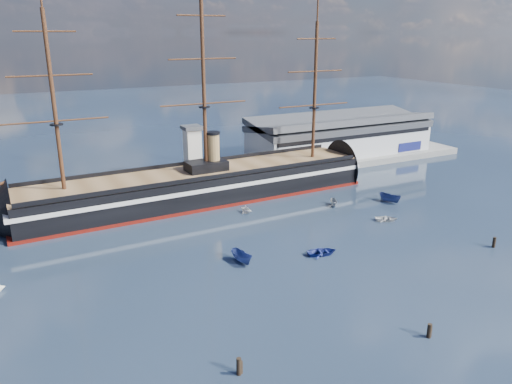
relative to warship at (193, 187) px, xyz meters
name	(u,v)px	position (x,y,z in m)	size (l,w,h in m)	color
ground	(234,226)	(2.00, -20.00, -4.04)	(600.00, 600.00, 0.00)	#192331
quay	(213,180)	(12.00, 16.00, -4.04)	(180.00, 18.00, 2.00)	slate
warehouse	(340,136)	(60.00, 20.00, 3.95)	(63.00, 21.00, 11.60)	#B7BABC
quay_tower	(193,152)	(5.00, 13.00, 5.72)	(5.00, 5.00, 15.00)	silver
warship	(193,187)	(0.00, 0.00, 0.00)	(113.09, 18.61, 53.94)	black
motorboat_a	(242,263)	(-4.44, -37.39, -4.04)	(6.91, 2.53, 2.76)	navy
motorboat_b	(322,255)	(10.90, -41.28, -4.04)	(3.68, 1.47, 1.72)	navy
motorboat_c	(334,206)	(29.83, -18.91, -4.04)	(4.89, 1.79, 1.96)	gray
motorboat_d	(246,213)	(8.28, -13.39, -4.04)	(5.51, 2.39, 2.02)	silver
motorboat_e	(386,221)	(34.39, -32.89, -4.04)	(3.09, 1.24, 1.44)	silver
motorboat_f	(390,202)	(44.02, -23.21, -4.04)	(7.03, 2.58, 2.81)	navy
piling_near_left	(239,374)	(-18.67, -65.97, -4.04)	(0.64, 0.64, 3.09)	black
piling_near_mid	(429,337)	(8.55, -71.03, -4.04)	(0.64, 0.64, 2.84)	black
piling_far_right	(493,247)	(43.41, -54.17, -4.04)	(0.64, 0.64, 2.87)	black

